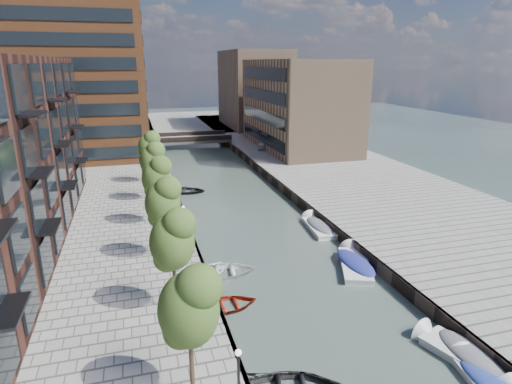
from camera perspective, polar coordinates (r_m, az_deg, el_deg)
name	(u,v)px	position (r m, az deg, el deg)	size (l,w,h in m)	color
water	(233,199)	(47.57, -3.05, -0.95)	(300.00, 300.00, 0.00)	#38473F
quay_right	(362,184)	(53.16, 13.99, 1.06)	(20.00, 140.00, 1.00)	gray
quay_wall_left	(178,199)	(46.51, -10.40, -0.98)	(0.25, 140.00, 1.00)	#332823
quay_wall_right	(285,190)	(49.08, 3.89, 0.22)	(0.25, 140.00, 1.00)	#332823
far_closure	(177,123)	(105.58, -10.55, 8.99)	(80.00, 40.00, 1.00)	gray
tower	(77,52)	(69.51, -22.79, 16.85)	(18.00, 18.00, 30.00)	brown
tan_block_near	(298,104)	(71.40, 5.56, 11.56)	(12.00, 25.00, 14.00)	#99785D
tan_block_far	(254,89)	(95.93, -0.25, 13.60)	(12.00, 20.00, 16.00)	#99785D
bridge	(193,139)	(77.94, -8.45, 7.00)	(13.00, 6.00, 1.30)	gray
tree_1	(189,305)	(17.83, -8.97, -14.64)	(2.50, 2.50, 5.95)	#382619
tree_2	(172,238)	(24.06, -11.14, -6.08)	(2.50, 2.50, 5.95)	#382619
tree_3	(162,200)	(30.63, -12.36, -1.10)	(2.50, 2.50, 5.95)	#382619
tree_4	(156,176)	(37.35, -13.15, 2.10)	(2.50, 2.50, 5.95)	#382619
tree_5	(152,159)	(44.16, -13.69, 4.32)	(2.50, 2.50, 5.95)	#382619
tree_6	(149,146)	(51.02, -14.09, 5.95)	(2.50, 2.50, 5.95)	#382619
lamp_1	(184,227)	(30.38, -9.56, -4.68)	(0.24, 0.24, 4.12)	black
lamp_2	(166,173)	(45.61, -11.97, 2.51)	(0.24, 0.24, 4.12)	black
sloop_2	(227,308)	(27.48, -3.95, -15.17)	(2.85, 4.00, 0.83)	#9C1F11
sloop_3	(222,276)	(31.15, -4.61, -11.04)	(3.59, 5.03, 1.04)	white
sloop_4	(186,193)	(50.52, -9.33, -0.08)	(3.24, 4.53, 0.94)	black
motorboat_0	(485,381)	(24.52, 28.25, -21.33)	(2.38, 4.89, 1.56)	white
motorboat_1	(461,354)	(25.77, 25.68, -18.85)	(3.39, 5.64, 1.78)	silver
motorboat_3	(354,263)	(33.17, 12.95, -9.17)	(3.95, 6.05, 1.91)	white
motorboat_4	(318,226)	(39.62, 8.21, -4.52)	(2.28, 5.47, 1.78)	white
car	(262,146)	(69.76, 0.80, 6.21)	(1.44, 3.57, 1.22)	silver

